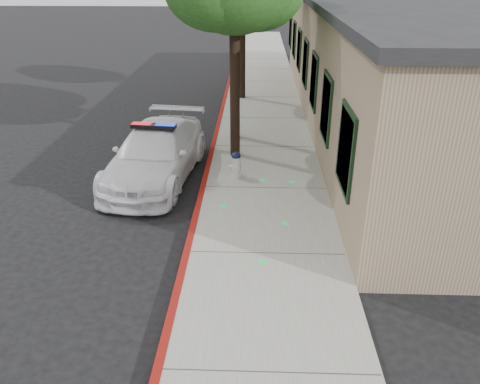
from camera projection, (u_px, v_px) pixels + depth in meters
name	position (u px, v px, depth m)	size (l,w,h in m)	color
ground	(184.00, 258.00, 9.39)	(120.00, 120.00, 0.00)	black
sidewalk	(263.00, 190.00, 12.00)	(3.20, 60.00, 0.15)	gray
red_curb	(203.00, 189.00, 12.05)	(0.14, 60.00, 0.16)	maroon
clapboard_building	(410.00, 64.00, 16.34)	(7.30, 20.89, 4.24)	tan
police_car	(156.00, 153.00, 12.59)	(2.48, 5.02, 1.52)	white
fire_hydrant	(236.00, 164.00, 12.42)	(0.41, 0.35, 0.70)	silver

